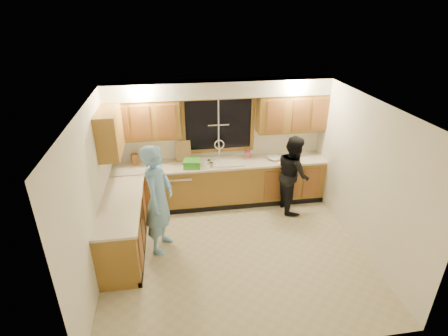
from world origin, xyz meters
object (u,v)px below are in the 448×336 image
object	(u,v)px
dishwasher	(179,188)
soap_bottle	(248,153)
sink	(221,165)
stove	(120,249)
knife_block	(135,159)
man	(159,200)
woman	(293,174)
dish_crate	(192,163)
bowl	(274,159)

from	to	relation	value
dishwasher	soap_bottle	bearing A→B (deg)	7.34
sink	soap_bottle	bearing A→B (deg)	16.21
stove	knife_block	distance (m)	2.08
man	woman	xyz separation A→B (m)	(2.55, 0.85, -0.16)
sink	soap_bottle	world-z (taller)	sink
knife_block	soap_bottle	size ratio (longest dim) A/B	1.09
dish_crate	stove	bearing A→B (deg)	-125.81
sink	woman	distance (m)	1.42
dishwasher	dish_crate	distance (m)	0.65
stove	woman	world-z (taller)	woman
stove	soap_bottle	world-z (taller)	soap_bottle
dishwasher	man	bearing A→B (deg)	-105.21
knife_block	dish_crate	bearing A→B (deg)	-35.04
sink	man	bearing A→B (deg)	-133.02
bowl	stove	bearing A→B (deg)	-148.36
soap_bottle	bowl	xyz separation A→B (m)	(0.49, -0.22, -0.07)
sink	knife_block	size ratio (longest dim) A/B	3.97
dish_crate	bowl	xyz separation A→B (m)	(1.65, 0.07, -0.04)
man	knife_block	xyz separation A→B (m)	(-0.46, 1.44, 0.10)
soap_bottle	bowl	distance (m)	0.54
man	soap_bottle	bearing A→B (deg)	-32.47
stove	bowl	xyz separation A→B (m)	(2.88, 1.77, 0.50)
sink	woman	size ratio (longest dim) A/B	0.56
sink	dishwasher	distance (m)	0.96
sink	stove	distance (m)	2.60
dishwasher	woman	size ratio (longest dim) A/B	0.53
dishwasher	knife_block	bearing A→B (deg)	167.44
stove	dish_crate	size ratio (longest dim) A/B	2.85
dishwasher	man	size ratio (longest dim) A/B	0.44
soap_bottle	dishwasher	bearing A→B (deg)	-172.66
soap_bottle	stove	bearing A→B (deg)	-140.11
man	sink	bearing A→B (deg)	-24.64
man	soap_bottle	distance (m)	2.30
woman	dish_crate	world-z (taller)	woman
dish_crate	woman	bearing A→B (deg)	-9.01
bowl	dishwasher	bearing A→B (deg)	178.91
sink	bowl	bearing A→B (deg)	-2.72
sink	bowl	size ratio (longest dim) A/B	3.57
sink	woman	bearing A→B (deg)	-17.70
stove	woman	bearing A→B (deg)	23.85
knife_block	dish_crate	distance (m)	1.12
dish_crate	soap_bottle	world-z (taller)	soap_bottle
sink	soap_bottle	size ratio (longest dim) A/B	4.35
stove	man	world-z (taller)	man
dish_crate	soap_bottle	bearing A→B (deg)	14.33
woman	soap_bottle	world-z (taller)	woman
woman	dish_crate	xyz separation A→B (m)	(-1.93, 0.31, 0.22)
man	woman	distance (m)	2.69
dishwasher	stove	bearing A→B (deg)	-117.69
sink	man	distance (m)	1.75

